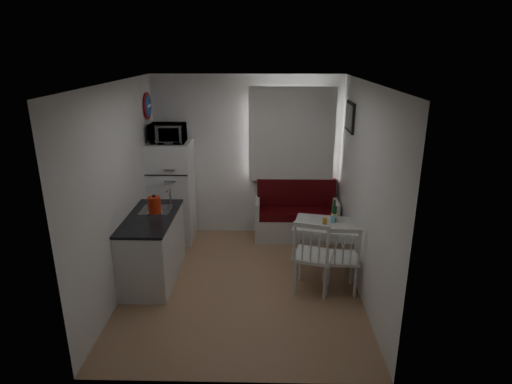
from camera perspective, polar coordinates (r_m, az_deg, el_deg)
floor at (r=5.79m, az=-1.81°, el=-12.20°), size 3.00×3.50×0.02m
ceiling at (r=4.99m, az=-2.13°, el=14.39°), size 3.00×3.50×0.02m
wall_back at (r=6.93m, az=-1.15°, el=4.70°), size 3.00×0.02×2.60m
wall_front at (r=3.63m, az=-3.52°, el=-8.74°), size 3.00×0.02×2.60m
wall_left at (r=5.54m, az=-17.65°, el=0.19°), size 0.02×3.50×2.60m
wall_right at (r=5.37m, az=14.22°, el=-0.04°), size 0.02×3.50×2.60m
window at (r=6.83m, az=4.75°, el=7.24°), size 1.22×0.06×1.47m
curtain at (r=6.75m, az=4.79°, el=7.53°), size 1.35×0.02×1.50m
kitchen_counter at (r=5.90m, az=-13.59°, el=-7.15°), size 0.62×1.32×1.16m
wall_sign at (r=6.70m, az=-14.21°, el=11.07°), size 0.03×0.40×0.40m
picture_frame at (r=6.25m, az=12.39°, el=9.76°), size 0.04×0.52×0.42m
bench at (r=7.02m, az=5.37°, el=-3.65°), size 1.34×0.51×0.96m
dining_table at (r=6.00m, az=9.50°, el=-4.87°), size 1.02×0.81×0.68m
chair_left at (r=5.36m, az=7.81°, el=-7.61°), size 0.57×0.56×0.53m
chair_right at (r=5.43m, az=11.43°, el=-7.89°), size 0.46×0.44×0.50m
fridge at (r=6.88m, az=-11.11°, el=-0.03°), size 0.65×0.65×1.61m
microwave at (r=6.60m, az=-11.71°, el=7.68°), size 0.52×0.35×0.29m
kettle at (r=5.72m, az=-13.40°, el=-1.69°), size 0.20×0.20×0.26m
wine_bottle at (r=6.02m, az=10.38°, el=-2.47°), size 0.08×0.08×0.31m
drinking_glass_orange at (r=5.90m, az=9.15°, el=-3.94°), size 0.06×0.06×0.10m
drinking_glass_blue at (r=6.01m, az=10.26°, el=-3.55°), size 0.06×0.06×0.10m
plate at (r=5.95m, az=6.65°, el=-4.05°), size 0.22×0.22×0.02m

